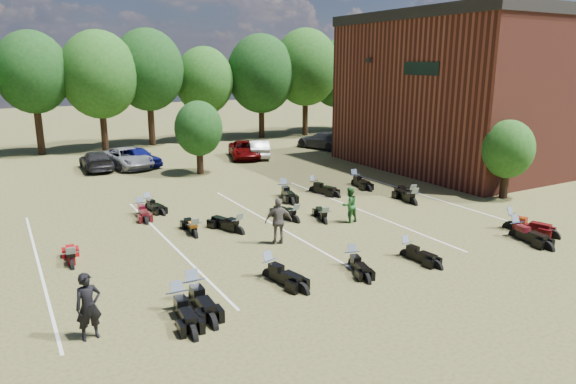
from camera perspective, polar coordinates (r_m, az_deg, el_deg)
ground at (r=23.21m, az=8.59°, el=-4.47°), size 160.00×160.00×0.00m
car_2 at (r=38.65m, az=-17.40°, el=3.63°), size 3.20×5.44×1.42m
car_3 at (r=38.58m, az=-20.55°, el=3.29°), size 1.93×4.61×1.33m
car_4 at (r=38.83m, az=-16.43°, el=3.77°), size 3.23×4.59×1.45m
car_5 at (r=41.10m, az=-3.28°, el=4.83°), size 2.97×4.48×1.40m
car_6 at (r=40.82m, az=-4.84°, el=4.70°), size 3.58×5.25×1.33m
car_7 at (r=45.34m, az=3.95°, el=5.77°), size 3.53×5.54×1.49m
person_black at (r=15.22m, az=-21.30°, el=-11.76°), size 0.74×0.54×1.91m
person_green at (r=24.33m, az=6.84°, el=-1.43°), size 0.87×0.70×1.71m
person_grey at (r=21.28m, az=-1.04°, el=-3.26°), size 1.24×0.83×1.96m
motorcycle_0 at (r=16.41m, az=-12.06°, el=-12.81°), size 0.92×2.39×1.31m
motorcycle_1 at (r=16.96m, az=-10.40°, el=-11.79°), size 0.91×2.54×1.40m
motorcycle_2 at (r=18.38m, az=-2.05°, el=-9.44°), size 1.21×2.43×1.30m
motorcycle_3 at (r=20.75m, az=12.98°, el=-6.97°), size 0.86×2.10×1.14m
motorcycle_4 at (r=19.46m, az=7.14°, el=-8.15°), size 1.19×2.14×1.14m
motorcycle_5 at (r=24.49m, az=23.93°, el=-4.57°), size 1.09×2.45×1.32m
motorcycle_6 at (r=25.56m, az=23.46°, el=-3.76°), size 1.45×2.63×1.40m
motorcycle_7 at (r=20.79m, az=-22.82°, el=-7.72°), size 0.82×2.10×1.14m
motorcycle_8 at (r=22.79m, az=-10.27°, el=-4.90°), size 0.88×2.19×1.19m
motorcycle_9 at (r=22.94m, az=-5.52°, el=-4.60°), size 1.52×2.49×1.32m
motorcycle_10 at (r=24.44m, az=0.80°, el=-3.35°), size 1.01×2.33×1.26m
motorcycle_11 at (r=24.35m, az=4.12°, el=-3.45°), size 1.28×2.11×1.12m
motorcycle_12 at (r=29.23m, az=13.59°, el=-0.81°), size 1.26×2.29×1.22m
motorcycle_13 at (r=28.24m, az=13.74°, el=-1.34°), size 1.17×2.43×1.30m
motorcycle_14 at (r=26.66m, az=-16.04°, el=-2.41°), size 0.90×2.26×1.23m
motorcycle_16 at (r=27.62m, az=-15.24°, el=-1.78°), size 1.06×2.20×1.18m
motorcycle_18 at (r=29.14m, az=-0.46°, el=-0.45°), size 1.40×2.61×1.39m
motorcycle_19 at (r=32.12m, az=7.39°, el=0.82°), size 1.07×2.45×1.32m
motorcycle_20 at (r=30.13m, az=2.88°, el=0.03°), size 1.32×2.49×1.33m
brick_building at (r=44.38m, az=24.48°, el=10.36°), size 25.40×15.20×10.70m
tree_line at (r=47.91m, az=-14.62°, el=12.49°), size 56.00×6.00×9.79m
young_tree_near_building at (r=30.68m, az=23.26°, el=4.39°), size 2.80×2.80×4.16m
young_tree_midfield at (r=34.98m, az=-9.90°, el=6.97°), size 3.20×3.20×4.70m
parking_lines at (r=24.02m, az=-1.52°, el=-3.65°), size 20.10×14.00×0.01m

